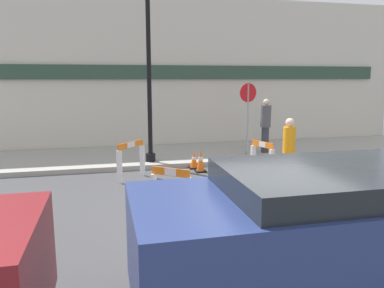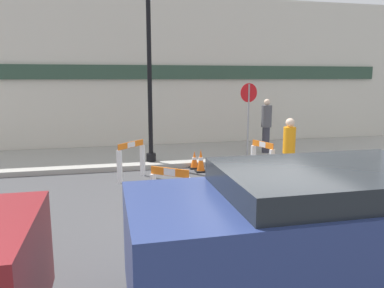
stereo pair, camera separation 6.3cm
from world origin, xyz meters
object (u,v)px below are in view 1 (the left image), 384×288
at_px(streetlamp_post, 148,41).
at_px(person_worker, 289,148).
at_px(stop_sign, 248,107).
at_px(parked_car_1, 333,231).
at_px(person_pedestrian, 266,124).

height_order(streetlamp_post, person_worker, streetlamp_post).
xyz_separation_m(stop_sign, person_worker, (-0.07, -2.96, -0.78)).
bearing_deg(parked_car_1, person_worker, 67.56).
distance_m(stop_sign, person_worker, 3.06).
bearing_deg(stop_sign, streetlamp_post, -5.40).
bearing_deg(person_worker, stop_sign, -89.92).
height_order(stop_sign, person_worker, stop_sign).
relative_size(stop_sign, parked_car_1, 0.52).
relative_size(streetlamp_post, person_pedestrian, 3.07).
distance_m(streetlamp_post, stop_sign, 3.74).
bearing_deg(streetlamp_post, parked_car_1, -81.67).
relative_size(person_pedestrian, parked_car_1, 0.41).
distance_m(person_worker, parked_car_1, 5.23).
height_order(streetlamp_post, person_pedestrian, streetlamp_post).
bearing_deg(streetlamp_post, stop_sign, 5.34).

